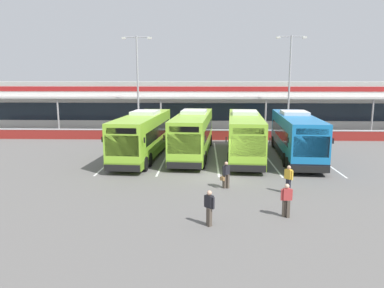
# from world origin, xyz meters

# --- Properties ---
(ground_plane) EXTENTS (200.00, 200.00, 0.00)m
(ground_plane) POSITION_xyz_m (0.00, 0.00, 0.00)
(ground_plane) COLOR #605E5B
(terminal_building) EXTENTS (70.00, 13.00, 6.00)m
(terminal_building) POSITION_xyz_m (-0.00, 26.91, 3.01)
(terminal_building) COLOR silver
(terminal_building) RESTS_ON ground
(red_barrier_wall) EXTENTS (60.00, 0.40, 1.10)m
(red_barrier_wall) POSITION_xyz_m (0.00, 14.50, 0.56)
(red_barrier_wall) COLOR maroon
(red_barrier_wall) RESTS_ON ground
(coach_bus_leftmost) EXTENTS (3.61, 12.30, 3.78)m
(coach_bus_leftmost) POSITION_xyz_m (-6.05, 5.63, 1.79)
(coach_bus_leftmost) COLOR #8CC633
(coach_bus_leftmost) RESTS_ON ground
(coach_bus_left_centre) EXTENTS (3.61, 12.30, 3.78)m
(coach_bus_left_centre) POSITION_xyz_m (-1.96, 6.51, 1.79)
(coach_bus_left_centre) COLOR #8CC633
(coach_bus_left_centre) RESTS_ON ground
(coach_bus_centre) EXTENTS (3.61, 12.30, 3.78)m
(coach_bus_centre) POSITION_xyz_m (2.32, 5.84, 1.79)
(coach_bus_centre) COLOR #8CC633
(coach_bus_centre) RESTS_ON ground
(coach_bus_right_centre) EXTENTS (3.61, 12.30, 3.78)m
(coach_bus_right_centre) POSITION_xyz_m (6.45, 5.74, 1.79)
(coach_bus_right_centre) COLOR #1972B7
(coach_bus_right_centre) RESTS_ON ground
(bay_stripe_far_west) EXTENTS (0.14, 13.00, 0.01)m
(bay_stripe_far_west) POSITION_xyz_m (-8.40, 6.00, 0.00)
(bay_stripe_far_west) COLOR silver
(bay_stripe_far_west) RESTS_ON ground
(bay_stripe_west) EXTENTS (0.14, 13.00, 0.01)m
(bay_stripe_west) POSITION_xyz_m (-4.20, 6.00, 0.00)
(bay_stripe_west) COLOR silver
(bay_stripe_west) RESTS_ON ground
(bay_stripe_mid_west) EXTENTS (0.14, 13.00, 0.01)m
(bay_stripe_mid_west) POSITION_xyz_m (0.00, 6.00, 0.00)
(bay_stripe_mid_west) COLOR silver
(bay_stripe_mid_west) RESTS_ON ground
(bay_stripe_centre) EXTENTS (0.14, 13.00, 0.01)m
(bay_stripe_centre) POSITION_xyz_m (4.20, 6.00, 0.00)
(bay_stripe_centre) COLOR silver
(bay_stripe_centre) RESTS_ON ground
(bay_stripe_mid_east) EXTENTS (0.14, 13.00, 0.01)m
(bay_stripe_mid_east) POSITION_xyz_m (8.40, 6.00, 0.00)
(bay_stripe_mid_east) COLOR silver
(bay_stripe_mid_east) RESTS_ON ground
(pedestrian_with_handbag) EXTENTS (0.60, 0.54, 1.62)m
(pedestrian_with_handbag) POSITION_xyz_m (0.29, -2.95, 0.86)
(pedestrian_with_handbag) COLOR #4C4238
(pedestrian_with_handbag) RESTS_ON ground
(pedestrian_in_dark_coat) EXTENTS (0.46, 0.43, 1.62)m
(pedestrian_in_dark_coat) POSITION_xyz_m (-0.76, -8.62, 0.87)
(pedestrian_in_dark_coat) COLOR #4C4238
(pedestrian_in_dark_coat) RESTS_ON ground
(pedestrian_child) EXTENTS (0.53, 0.30, 1.62)m
(pedestrian_child) POSITION_xyz_m (2.88, -7.47, 0.87)
(pedestrian_child) COLOR #4C4238
(pedestrian_child) RESTS_ON ground
(pedestrian_near_bin) EXTENTS (0.43, 0.46, 1.62)m
(pedestrian_near_bin) POSITION_xyz_m (3.80, -3.78, 0.87)
(pedestrian_near_bin) COLOR black
(pedestrian_near_bin) RESTS_ON ground
(lamp_post_west) EXTENTS (3.24, 0.28, 11.00)m
(lamp_post_west) POSITION_xyz_m (-8.41, 16.80, 6.29)
(lamp_post_west) COLOR #9E9EA3
(lamp_post_west) RESTS_ON ground
(lamp_post_centre) EXTENTS (3.24, 0.28, 11.00)m
(lamp_post_centre) POSITION_xyz_m (8.24, 16.73, 6.29)
(lamp_post_centre) COLOR #9E9EA3
(lamp_post_centre) RESTS_ON ground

